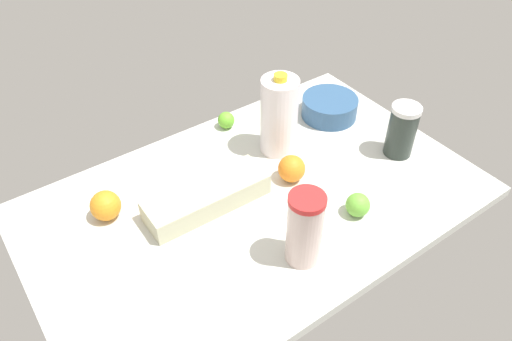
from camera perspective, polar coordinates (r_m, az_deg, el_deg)
countertop at (r=136.58cm, az=-0.00°, el=-3.61°), size 120.00×76.00×3.00cm
shaker_bottle at (r=151.03cm, az=16.33°, el=4.43°), size 8.52×8.52×16.42cm
tumbler_cup at (r=115.00cm, az=5.58°, el=-6.62°), size 8.61×8.61×19.96cm
egg_carton at (r=131.97cm, az=-5.63°, el=-3.06°), size 33.81×11.61×6.20cm
milk_jug at (r=144.51cm, az=2.65°, el=6.27°), size 10.84×10.84×25.59cm
mixing_bowl at (r=165.08cm, az=8.40°, el=7.17°), size 17.98×17.98×6.68cm
orange_loose at (r=138.94cm, az=4.09°, el=0.22°), size 7.69×7.69×7.69cm
lime_by_jug at (r=131.90cm, az=11.56°, el=-3.87°), size 6.35×6.35×6.35cm
orange_near_front at (r=133.64cm, az=-16.81°, el=-3.86°), size 7.92×7.92×7.92cm
lime_beside_bowl at (r=158.85cm, az=-3.43°, el=5.76°), size 5.35×5.35×5.35cm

